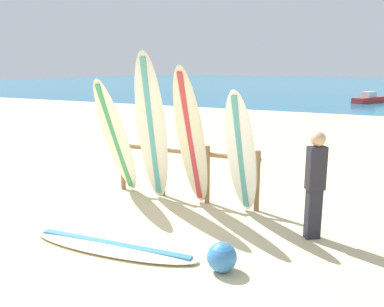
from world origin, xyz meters
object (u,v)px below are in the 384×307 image
(surfboard_rack, at_px, (184,165))
(small_boat_offshore, at_px, (369,99))
(beachgoer_standing, at_px, (315,181))
(beach_ball, at_px, (222,257))
(surfboard_lying_on_sand, at_px, (113,245))
(surfboard_leaning_far_left, at_px, (116,138))
(surfboard_leaning_center_left, at_px, (191,140))
(surfboard_leaning_center, at_px, (241,154))
(surfboard_leaning_left, at_px, (152,130))

(surfboard_rack, relative_size, small_boat_offshore, 0.93)
(beachgoer_standing, relative_size, beach_ball, 4.26)
(surfboard_rack, relative_size, beach_ball, 7.90)
(surfboard_lying_on_sand, height_order, small_boat_offshore, small_boat_offshore)
(surfboard_lying_on_sand, xyz_separation_m, small_boat_offshore, (1.54, 25.01, 0.22))
(beachgoer_standing, bearing_deg, surfboard_leaning_far_left, 175.12)
(surfboard_leaning_center_left, bearing_deg, surfboard_leaning_center, 3.25)
(surfboard_leaning_center, relative_size, small_boat_offshore, 0.68)
(surfboard_leaning_far_left, bearing_deg, beach_ball, -31.86)
(small_boat_offshore, xyz_separation_m, beach_ball, (-0.05, -24.93, -0.08))
(beachgoer_standing, height_order, small_boat_offshore, beachgoer_standing)
(beach_ball, bearing_deg, surfboard_rack, 127.23)
(surfboard_leaning_far_left, distance_m, surfboard_leaning_left, 0.82)
(surfboard_leaning_center, height_order, small_boat_offshore, surfboard_leaning_center)
(surfboard_leaning_center_left, relative_size, surfboard_leaning_center, 1.17)
(beachgoer_standing, bearing_deg, small_boat_offshore, 91.72)
(surfboard_leaning_far_left, relative_size, beach_ball, 6.12)
(surfboard_lying_on_sand, distance_m, beach_ball, 1.51)
(surfboard_rack, height_order, surfboard_leaning_far_left, surfboard_leaning_far_left)
(beachgoer_standing, distance_m, beach_ball, 1.73)
(surfboard_leaning_left, height_order, small_boat_offshore, surfboard_leaning_left)
(surfboard_rack, relative_size, surfboard_leaning_center_left, 1.17)
(surfboard_leaning_far_left, bearing_deg, surfboard_leaning_left, -4.19)
(surfboard_rack, height_order, beachgoer_standing, beachgoer_standing)
(surfboard_leaning_far_left, relative_size, surfboard_leaning_center_left, 0.91)
(surfboard_rack, height_order, small_boat_offshore, surfboard_rack)
(surfboard_rack, xyz_separation_m, beach_ball, (1.59, -2.10, -0.45))
(surfboard_rack, xyz_separation_m, surfboard_leaning_far_left, (-1.17, -0.38, 0.44))
(beachgoer_standing, xyz_separation_m, small_boat_offshore, (-0.71, 23.52, -0.56))
(surfboard_leaning_far_left, height_order, surfboard_lying_on_sand, surfboard_leaning_far_left)
(surfboard_leaning_center, bearing_deg, surfboard_leaning_center_left, -176.75)
(surfboard_leaning_center_left, bearing_deg, beachgoer_standing, -6.98)
(surfboard_leaning_center, distance_m, beach_ball, 1.94)
(surfboard_leaning_far_left, xyz_separation_m, surfboard_leaning_left, (0.79, -0.06, 0.22))
(surfboard_leaning_left, relative_size, surfboard_leaning_center, 1.28)
(beachgoer_standing, bearing_deg, surfboard_leaning_center, 165.95)
(surfboard_leaning_left, bearing_deg, beach_ball, -40.07)
(surfboard_rack, relative_size, surfboard_leaning_left, 1.07)
(beachgoer_standing, relative_size, small_boat_offshore, 0.50)
(surfboard_leaning_left, height_order, beachgoer_standing, surfboard_leaning_left)
(surfboard_rack, relative_size, surfboard_leaning_far_left, 1.29)
(surfboard_rack, distance_m, surfboard_leaning_center_left, 0.79)
(surfboard_leaning_center, distance_m, small_boat_offshore, 23.24)
(surfboard_leaning_left, distance_m, surfboard_leaning_center, 1.59)
(surfboard_rack, xyz_separation_m, beachgoer_standing, (2.34, -0.68, 0.19))
(surfboard_rack, height_order, surfboard_leaning_center_left, surfboard_leaning_center_left)
(surfboard_rack, height_order, surfboard_leaning_center, surfboard_leaning_center)
(surfboard_lying_on_sand, bearing_deg, surfboard_leaning_center, 58.67)
(surfboard_leaning_center_left, xyz_separation_m, beachgoer_standing, (1.99, -0.24, -0.36))
(surfboard_leaning_far_left, xyz_separation_m, beachgoer_standing, (3.51, -0.30, -0.25))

